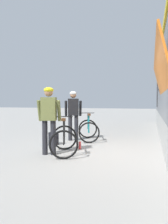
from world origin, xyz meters
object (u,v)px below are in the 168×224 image
(bicycle_far_black, at_px, (64,139))
(bicycle_near_teal, at_px, (88,129))
(cyclist_near_in_dark, at_px, (73,111))
(cyclist_far_in_olive, at_px, (49,114))
(water_bottle_near_the_bikes, at_px, (80,145))
(water_bottle_by_the_backpack, at_px, (46,142))
(backpack_on_platform, at_px, (54,138))

(bicycle_far_black, bearing_deg, bicycle_near_teal, 88.87)
(cyclist_near_in_dark, distance_m, cyclist_far_in_olive, 2.12)
(cyclist_far_in_olive, bearing_deg, water_bottle_near_the_bikes, 55.83)
(cyclist_far_in_olive, bearing_deg, cyclist_near_in_dark, 93.27)
(cyclist_far_in_olive, xyz_separation_m, water_bottle_near_the_bikes, (0.57, 0.84, -0.94))
(water_bottle_by_the_backpack, bearing_deg, cyclist_near_in_dark, 65.62)
(backpack_on_platform, relative_size, water_bottle_by_the_backpack, 1.89)
(backpack_on_platform, xyz_separation_m, water_bottle_by_the_backpack, (-0.17, -0.22, -0.09))
(bicycle_far_black, relative_size, water_bottle_by_the_backpack, 5.93)
(cyclist_near_in_dark, xyz_separation_m, bicycle_near_teal, (0.53, 0.14, -0.65))
(cyclist_near_in_dark, distance_m, water_bottle_near_the_bikes, 1.73)
(bicycle_far_black, bearing_deg, water_bottle_by_the_backpack, 139.72)
(cyclist_near_in_dark, height_order, backpack_on_platform, cyclist_near_in_dark)
(bicycle_far_black, height_order, water_bottle_by_the_backpack, bicycle_far_black)
(cyclist_near_in_dark, relative_size, water_bottle_near_the_bikes, 7.96)
(bicycle_near_teal, height_order, backpack_on_platform, bicycle_near_teal)
(cyclist_near_in_dark, bearing_deg, water_bottle_near_the_bikes, -61.79)
(cyclist_near_in_dark, bearing_deg, water_bottle_by_the_backpack, -114.38)
(bicycle_near_teal, bearing_deg, cyclist_near_in_dark, -164.84)
(bicycle_near_teal, distance_m, bicycle_far_black, 2.12)
(backpack_on_platform, bearing_deg, bicycle_far_black, -49.97)
(bicycle_far_black, height_order, water_bottle_near_the_bikes, bicycle_far_black)
(backpack_on_platform, height_order, water_bottle_by_the_backpack, backpack_on_platform)
(bicycle_far_black, distance_m, backpack_on_platform, 1.36)
(cyclist_far_in_olive, bearing_deg, bicycle_near_teal, 79.81)
(water_bottle_near_the_bikes, bearing_deg, bicycle_near_teal, 96.44)
(cyclist_far_in_olive, bearing_deg, backpack_on_platform, 110.83)
(backpack_on_platform, bearing_deg, water_bottle_by_the_backpack, -126.06)
(water_bottle_by_the_backpack, bearing_deg, cyclist_far_in_olive, -57.44)
(cyclist_near_in_dark, relative_size, backpack_on_platform, 4.40)
(cyclist_near_in_dark, height_order, water_bottle_by_the_backpack, cyclist_near_in_dark)
(cyclist_far_in_olive, relative_size, water_bottle_by_the_backpack, 8.30)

